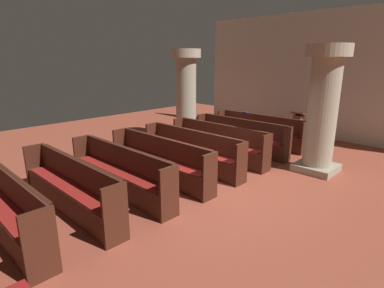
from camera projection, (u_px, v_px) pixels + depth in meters
ground_plane at (213, 180)px, 7.41m from camera, size 19.20×19.20×0.00m
back_wall at (322, 76)px, 11.03m from camera, size 10.00×0.16×4.50m
pew_row_0 at (259, 129)px, 10.40m from camera, size 3.28×0.46×1.01m
pew_row_1 at (240, 135)px, 9.63m from camera, size 3.28×0.46×1.01m
pew_row_2 at (218, 141)px, 8.86m from camera, size 3.28×0.47×1.01m
pew_row_3 at (191, 149)px, 8.09m from camera, size 3.28×0.46×1.01m
pew_row_4 at (159, 158)px, 7.32m from camera, size 3.28×0.46×1.01m
pew_row_5 at (120, 170)px, 6.55m from camera, size 3.28×0.47×1.01m
pew_row_6 at (70, 185)px, 5.78m from camera, size 3.28×0.46×1.01m
pew_row_7 at (4, 204)px, 5.01m from camera, size 3.28×0.46×1.01m
pillar_aisle_side at (323, 108)px, 7.60m from camera, size 1.05×1.05×3.19m
pillar_far_side at (186, 93)px, 10.97m from camera, size 1.05×1.05×3.19m
lectern at (297, 129)px, 10.76m from camera, size 0.48×0.45×1.08m
hymn_book at (246, 112)px, 10.86m from camera, size 0.13×0.21×0.03m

